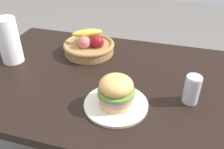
# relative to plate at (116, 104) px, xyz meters

# --- Properties ---
(dining_table) EXTENTS (1.40, 0.90, 0.75)m
(dining_table) POSITION_rel_plate_xyz_m (-0.09, 0.19, -0.11)
(dining_table) COLOR black
(dining_table) RESTS_ON ground_plane
(plate) EXTENTS (0.27, 0.27, 0.01)m
(plate) POSITION_rel_plate_xyz_m (0.00, 0.00, 0.00)
(plate) COLOR silver
(plate) RESTS_ON dining_table
(sandwich) EXTENTS (0.15, 0.15, 0.13)m
(sandwich) POSITION_rel_plate_xyz_m (0.00, -0.00, 0.07)
(sandwich) COLOR #E5BC75
(sandwich) RESTS_ON plate
(soda_can) EXTENTS (0.07, 0.07, 0.13)m
(soda_can) POSITION_rel_plate_xyz_m (0.29, 0.11, 0.06)
(soda_can) COLOR silver
(soda_can) RESTS_ON dining_table
(fruit_basket) EXTENTS (0.29, 0.29, 0.13)m
(fruit_basket) POSITION_rel_plate_xyz_m (-0.27, 0.41, 0.04)
(fruit_basket) COLOR #9E7542
(fruit_basket) RESTS_ON dining_table
(paper_towel_roll) EXTENTS (0.11, 0.11, 0.24)m
(paper_towel_roll) POSITION_rel_plate_xyz_m (-0.63, 0.20, 0.11)
(paper_towel_roll) COLOR white
(paper_towel_roll) RESTS_ON dining_table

